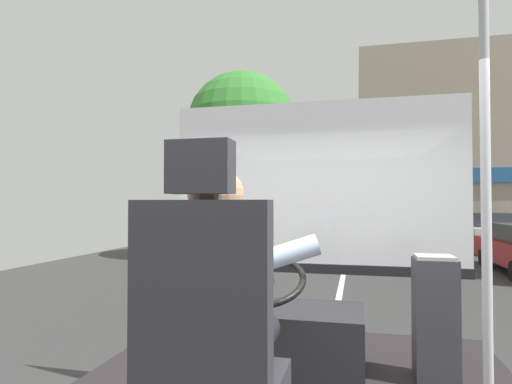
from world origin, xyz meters
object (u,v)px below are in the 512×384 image
object	(u,v)px
handrail_pole	(486,210)
parked_car_white	(485,231)
driver_seat	(210,354)
steering_console	(276,336)
parked_car_blue	(456,227)
bus_driver	(221,297)
fare_box	(435,318)

from	to	relation	value
handrail_pole	parked_car_white	bearing A→B (deg)	75.13
driver_seat	steering_console	bearing A→B (deg)	90.00
steering_console	driver_seat	bearing A→B (deg)	-90.00
handrail_pole	parked_car_blue	bearing A→B (deg)	78.61
handrail_pole	parked_car_white	world-z (taller)	handrail_pole
driver_seat	bus_driver	xyz separation A→B (m)	(0.00, 0.12, 0.17)
bus_driver	steering_console	size ratio (longest dim) A/B	0.71
driver_seat	parked_car_blue	xyz separation A→B (m)	(5.25, 21.36, -0.68)
fare_box	steering_console	bearing A→B (deg)	-176.41
handrail_pole	parked_car_blue	xyz separation A→B (m)	(4.17, 20.68, -1.19)
steering_console	fare_box	size ratio (longest dim) A/B	1.46
fare_box	parked_car_blue	size ratio (longest dim) A/B	0.18
steering_console	parked_car_blue	world-z (taller)	steering_console
fare_box	handrail_pole	bearing A→B (deg)	-79.44
bus_driver	parked_car_white	bearing A→B (deg)	72.14
fare_box	parked_car_blue	xyz separation A→B (m)	(4.29, 20.05, -0.52)
bus_driver	fare_box	bearing A→B (deg)	51.00
parked_car_white	handrail_pole	bearing A→B (deg)	-104.87
steering_console	fare_box	world-z (taller)	steering_console
fare_box	parked_car_blue	world-z (taller)	fare_box
driver_seat	parked_car_white	world-z (taller)	driver_seat
steering_console	parked_car_white	xyz separation A→B (m)	(5.31, 15.34, -0.24)
bus_driver	handrail_pole	size ratio (longest dim) A/B	0.38
bus_driver	parked_car_blue	bearing A→B (deg)	76.11
driver_seat	parked_car_white	xyz separation A→B (m)	(5.31, 16.59, -0.56)
steering_console	parked_car_white	world-z (taller)	steering_console
driver_seat	fare_box	distance (m)	1.64
steering_console	handrail_pole	xyz separation A→B (m)	(1.08, -0.57, 0.82)
driver_seat	steering_console	size ratio (longest dim) A/B	1.17
steering_console	handrail_pole	bearing A→B (deg)	-27.88
parked_car_blue	parked_car_white	bearing A→B (deg)	-89.34
fare_box	parked_car_white	distance (m)	15.89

